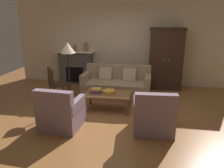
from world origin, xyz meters
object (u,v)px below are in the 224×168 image
floor_lamp (68,52)px  armchair_near_left (61,113)px  fruit_bowl (109,92)px  book_stack (96,91)px  couch (117,85)px  armchair_near_right (153,117)px  mantel_vase_bronze (86,47)px  side_chair_wooden (55,82)px  coffee_table (108,95)px  armoire (166,59)px  mantel_vase_terracotta (75,48)px  fireplace (76,67)px

floor_lamp → armchair_near_left: bearing=-79.9°
fruit_bowl → book_stack: book_stack is taller
couch → armchair_near_right: 2.17m
book_stack → floor_lamp: floor_lamp is taller
mantel_vase_bronze → side_chair_wooden: (-0.44, -1.60, -0.75)m
armchair_near_right → side_chair_wooden: 2.93m
coffee_table → side_chair_wooden: 1.59m
armchair_near_left → armchair_near_right: (1.85, 0.13, 0.00)m
armchair_near_left → mantel_vase_bronze: bearing=95.7°
armoire → mantel_vase_terracotta: bearing=178.8°
book_stack → mantel_vase_terracotta: bearing=119.7°
coffee_table → floor_lamp: bearing=176.1°
side_chair_wooden → fruit_bowl: bearing=-14.7°
book_stack → side_chair_wooden: bearing=160.1°
fireplace → book_stack: size_ratio=4.61×
mantel_vase_bronze → armchair_near_right: mantel_vase_bronze is taller
mantel_vase_bronze → side_chair_wooden: bearing=-105.3°
couch → fruit_bowl: 1.01m
mantel_vase_terracotta → fireplace: bearing=90.0°
armchair_near_left → armchair_near_right: 1.85m
book_stack → fireplace: bearing=119.5°
fruit_bowl → mantel_vase_terracotta: (-1.49, 2.01, 0.77)m
armoire → side_chair_wooden: bearing=-152.8°
fruit_bowl → mantel_vase_terracotta: bearing=126.6°
coffee_table → book_stack: 0.31m
coffee_table → mantel_vase_bronze: size_ratio=3.87×
fruit_bowl → armchair_near_right: bearing=-42.1°
couch → side_chair_wooden: size_ratio=2.15×
couch → armchair_near_right: (0.99, -1.93, -0.00)m
coffee_table → mantel_vase_bronze: bearing=118.0°
book_stack → mantel_vase_terracotta: (-1.17, 2.05, 0.75)m
mantel_vase_bronze → fireplace: bearing=177.3°
coffee_table → armchair_near_left: (-0.78, -1.05, -0.05)m
armchair_near_right → armoire: bearing=81.8°
armoire → mantel_vase_terracotta: 2.96m
mantel_vase_bronze → armchair_near_left: 3.24m
mantel_vase_terracotta → side_chair_wooden: mantel_vase_terracotta is taller
fireplace → side_chair_wooden: size_ratio=1.40×
mantel_vase_terracotta → side_chair_wooden: size_ratio=0.24×
mantel_vase_terracotta → mantel_vase_bronze: (0.38, 0.00, 0.03)m
armchair_near_left → armchair_near_right: bearing=4.1°
armchair_near_left → fireplace: bearing=102.5°
armoire → mantel_vase_terracotta: armoire is taller
mantel_vase_terracotta → floor_lamp: bearing=-76.1°
armchair_near_right → side_chair_wooden: (-2.59, 1.34, 0.20)m
couch → armchair_near_right: size_ratio=2.20×
mantel_vase_terracotta → floor_lamp: size_ratio=0.13×
fireplace → side_chair_wooden: 1.62m
coffee_table → book_stack: bearing=-176.9°
armchair_near_left → floor_lamp: (-0.20, 1.12, 1.08)m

